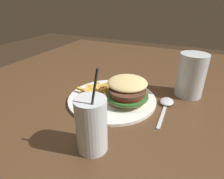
{
  "coord_description": "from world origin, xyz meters",
  "views": [
    {
      "loc": [
        0.26,
        -0.6,
        1.07
      ],
      "look_at": [
        0.02,
        -0.09,
        0.78
      ],
      "focal_mm": 30.0,
      "sensor_mm": 36.0,
      "label": 1
    }
  ],
  "objects": [
    {
      "name": "juice_glass",
      "position": [
        0.07,
        -0.32,
        0.8
      ],
      "size": [
        0.07,
        0.07,
        0.21
      ],
      "color": "silver",
      "rests_on": "dining_table"
    },
    {
      "name": "spoon",
      "position": [
        0.2,
        -0.05,
        0.75
      ],
      "size": [
        0.05,
        0.18,
        0.02
      ],
      "rotation": [
        0.0,
        0.0,
        1.6
      ],
      "color": "silver",
      "rests_on": "dining_table"
    },
    {
      "name": "beer_glass",
      "position": [
        0.25,
        0.06,
        0.81
      ],
      "size": [
        0.09,
        0.09,
        0.15
      ],
      "color": "silver",
      "rests_on": "dining_table"
    },
    {
      "name": "meal_plate_near",
      "position": [
        0.05,
        -0.09,
        0.77
      ],
      "size": [
        0.3,
        0.3,
        0.09
      ],
      "color": "white",
      "rests_on": "dining_table"
    },
    {
      "name": "dining_table",
      "position": [
        0.0,
        0.0,
        0.65
      ],
      "size": [
        1.24,
        1.38,
        0.74
      ],
      "color": "#4C331E",
      "rests_on": "ground_plane"
    }
  ]
}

